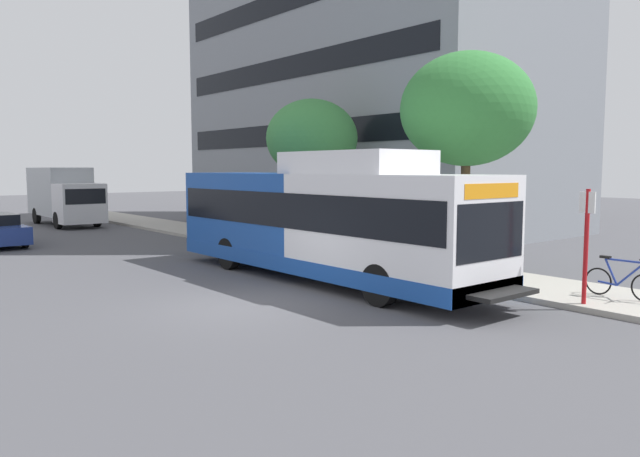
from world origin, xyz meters
name	(u,v)px	position (x,y,z in m)	size (l,w,h in m)	color
ground_plane	(115,264)	(0.00, 8.00, 0.00)	(120.00, 120.00, 0.00)	#4C4C51
sidewalk_curb	(315,251)	(7.00, 6.00, 0.07)	(3.00, 56.00, 0.14)	#A8A399
transit_bus	(322,221)	(3.62, 1.49, 1.70)	(2.58, 12.25, 3.65)	white
bus_stop_sign_pole	(586,238)	(5.81, -5.20, 1.65)	(0.10, 0.36, 2.60)	red
bicycle_parked	(622,281)	(7.05, -5.47, 0.56)	(0.52, 1.76, 1.02)	black
street_tree_near_stop	(467,110)	(7.67, -0.42, 4.94)	(3.99, 3.99, 6.51)	#4C3823
street_tree_mid_block	(312,139)	(8.07, 7.55, 4.40)	(3.70, 3.70, 5.85)	#4C3823
box_truck_background	(64,194)	(3.16, 23.97, 1.74)	(2.32, 7.01, 3.25)	silver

